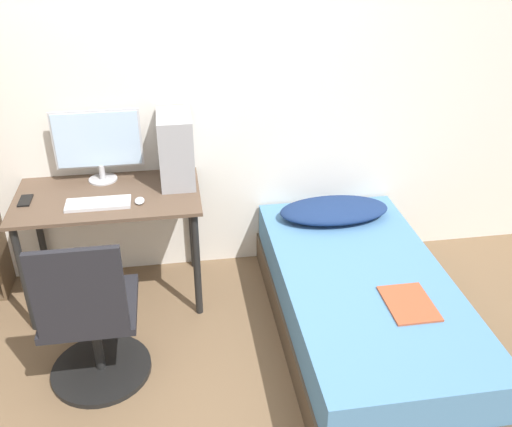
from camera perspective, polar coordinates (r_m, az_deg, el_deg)
The scene contains 12 objects.
ground_plane at distance 3.03m, azimuth -4.96°, elevation -19.81°, with size 14.00×14.00×0.00m, color brown.
wall_back at distance 3.58m, azimuth -7.68°, elevation 12.24°, with size 8.00×0.05×2.50m.
desk at distance 3.54m, azimuth -14.42°, elevation 0.24°, with size 1.09×0.62×0.73m.
office_chair at distance 3.08m, azimuth -16.08°, elevation -10.93°, with size 0.54×0.54×0.93m.
bed at distance 3.39m, azimuth 10.56°, elevation -9.07°, with size 0.95×1.84×0.43m.
pillow at distance 3.76m, azimuth 7.81°, elevation 0.34°, with size 0.72×0.36×0.11m.
magazine at distance 3.09m, azimuth 15.05°, elevation -8.67°, with size 0.24×0.32×0.01m.
monitor at distance 3.58m, azimuth -15.55°, elevation 6.85°, with size 0.52×0.17×0.45m.
keyboard at distance 3.38m, azimuth -15.49°, elevation 0.96°, with size 0.36×0.14×0.02m.
pc_tower at distance 3.48m, azimuth -8.01°, elevation 6.41°, with size 0.20×0.34×0.43m.
mouse at distance 3.35m, azimuth -11.57°, elevation 1.27°, with size 0.06×0.09×0.02m.
phone at distance 3.56m, azimuth -22.07°, elevation 1.21°, with size 0.07×0.14×0.01m.
Camera 1 is at (-0.06, -1.99, 2.28)m, focal length 40.00 mm.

